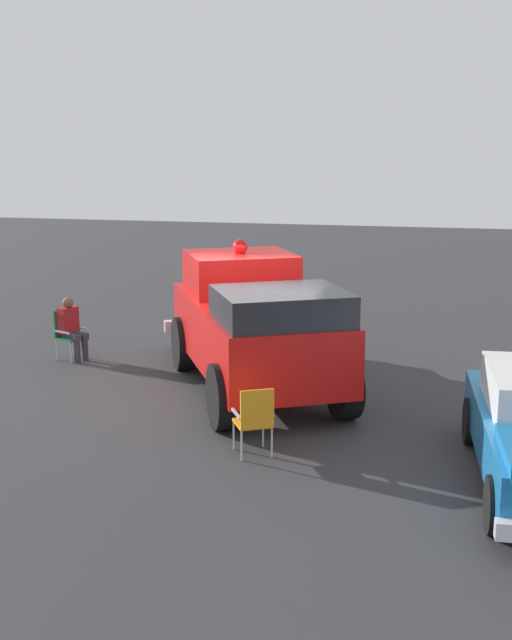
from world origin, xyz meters
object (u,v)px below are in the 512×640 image
Objects in this scene: lawn_chair_by_car at (255,417)px; spectator_seated at (72,326)px; traffic_cone at (225,323)px; vintage_fire_truck at (253,323)px; lawn_chair_near_truck at (68,331)px.

spectator_seated is (-4.26, -4.82, 0.11)m from lawn_chair_by_car.
traffic_cone is at bearing -161.36° from lawn_chair_by_car.
vintage_fire_truck is 4.18m from spectator_seated.
vintage_fire_truck reaches higher than traffic_cone.
lawn_chair_near_truck and lawn_chair_by_car have the same top height.
spectator_seated is at bearing 63.80° from lawn_chair_near_truck.
vintage_fire_truck reaches higher than lawn_chair_near_truck.
lawn_chair_near_truck is (-1.09, -4.14, -0.61)m from vintage_fire_truck.
vintage_fire_truck is 4.19m from traffic_cone.
vintage_fire_truck is 6.15× the size of lawn_chair_near_truck.
lawn_chair_near_truck is at bearing -116.20° from spectator_seated.
lawn_chair_by_car is (4.32, 4.94, 0.00)m from lawn_chair_near_truck.
vintage_fire_truck reaches higher than lawn_chair_by_car.
lawn_chair_near_truck is 3.74m from traffic_cone.
spectator_seated reaches higher than lawn_chair_by_car.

